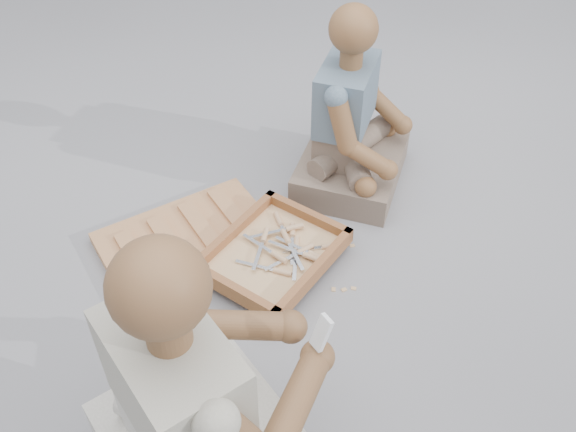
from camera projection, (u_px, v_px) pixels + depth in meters
ground at (342, 297)px, 2.37m from camera, size 60.00×60.00×0.00m
carved_panel at (188, 240)px, 2.56m from camera, size 0.71×0.51×0.04m
tool_tray at (273, 254)px, 2.44m from camera, size 0.60×0.54×0.07m
chisel_0 at (312, 254)px, 2.42m from camera, size 0.09×0.21×0.02m
chisel_1 at (275, 254)px, 2.41m from camera, size 0.06×0.22×0.02m
chisel_2 at (301, 252)px, 2.43m from camera, size 0.22×0.03×0.02m
chisel_3 at (289, 228)px, 2.51m from camera, size 0.21×0.09×0.02m
chisel_4 at (307, 255)px, 2.41m from camera, size 0.11×0.21×0.02m
chisel_5 at (288, 240)px, 2.47m from camera, size 0.08×0.22×0.02m
chisel_6 at (292, 234)px, 2.51m from camera, size 0.15×0.18×0.02m
chisel_7 at (280, 223)px, 2.55m from camera, size 0.09×0.21×0.02m
chisel_8 at (296, 248)px, 2.46m from camera, size 0.16×0.18×0.02m
chisel_9 at (264, 239)px, 2.47m from camera, size 0.18×0.16×0.02m
chisel_10 at (277, 271)px, 2.37m from camera, size 0.14×0.19×0.02m
chisel_11 at (325, 247)px, 2.46m from camera, size 0.20×0.12×0.02m
wood_chip_0 at (334, 289)px, 2.40m from camera, size 0.02×0.02×0.00m
wood_chip_1 at (354, 288)px, 2.40m from camera, size 0.02×0.02×0.00m
wood_chip_2 at (319, 254)px, 2.53m from camera, size 0.02×0.02×0.00m
wood_chip_3 at (344, 290)px, 2.40m from camera, size 0.02×0.02×0.00m
wood_chip_4 at (352, 246)px, 2.56m from camera, size 0.02×0.02×0.00m
wood_chip_5 at (240, 327)px, 2.27m from camera, size 0.02×0.02×0.00m
wood_chip_6 at (191, 230)px, 2.63m from camera, size 0.02×0.02×0.00m
wood_chip_7 at (245, 219)px, 2.67m from camera, size 0.02×0.02×0.00m
wood_chip_8 at (256, 335)px, 2.24m from camera, size 0.02×0.02×0.00m
wood_chip_9 at (298, 297)px, 2.37m from camera, size 0.02×0.02×0.00m
craftsman at (199, 410)px, 1.68m from camera, size 0.64×0.63×0.95m
companion at (352, 129)px, 2.68m from camera, size 0.66×0.64×0.81m
mobile_phone at (322, 333)px, 1.71m from camera, size 0.05×0.05×0.10m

